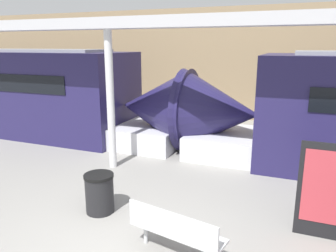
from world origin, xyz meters
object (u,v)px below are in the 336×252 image
Objects in this scene: trash_bin at (100,193)px; poster_board at (331,192)px; support_column_near at (110,101)px; bench_near at (175,229)px.

trash_bin is 0.47× the size of poster_board.
support_column_near is at bearing 115.18° from trash_bin.
poster_board is (2.30, 1.53, 0.37)m from bench_near.
bench_near is 0.44× the size of support_column_near.
support_column_near reaches higher than poster_board.
bench_near is at bearing -46.20° from support_column_near.
poster_board is (4.27, 0.66, 0.48)m from trash_bin.
support_column_near reaches higher than trash_bin.
poster_board reaches higher than bench_near.
support_column_near is at bearing 162.73° from poster_board.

